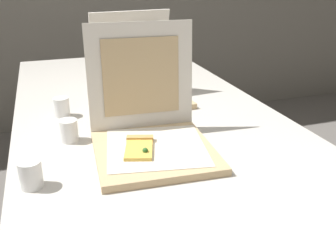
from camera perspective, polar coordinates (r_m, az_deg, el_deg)
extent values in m
cube|color=beige|center=(1.42, -2.84, -0.65)|extent=(0.96, 2.15, 0.03)
cylinder|color=gray|center=(2.45, -18.58, -1.54)|extent=(0.04, 0.04, 0.72)
cylinder|color=gray|center=(2.57, -0.02, 0.67)|extent=(0.04, 0.04, 0.72)
cube|color=tan|center=(1.12, -2.07, -5.50)|extent=(0.36, 0.36, 0.02)
cube|color=silver|center=(1.12, -1.82, -4.74)|extent=(0.33, 0.33, 0.00)
cube|color=silver|center=(1.22, -4.11, 5.94)|extent=(0.34, 0.05, 0.34)
cube|color=tan|center=(1.22, -4.04, 5.86)|extent=(0.25, 0.03, 0.25)
cube|color=#E5B74C|center=(1.10, -4.41, -5.08)|extent=(0.11, 0.15, 0.01)
cube|color=tan|center=(1.16, -4.24, -3.50)|extent=(0.08, 0.05, 0.02)
sphere|color=#2D6628|center=(1.07, -3.46, -5.28)|extent=(0.02, 0.02, 0.02)
cube|color=tan|center=(1.56, -4.14, 2.46)|extent=(0.38, 0.38, 0.02)
cube|color=silver|center=(1.55, -4.15, 2.81)|extent=(0.29, 0.29, 0.00)
cube|color=silver|center=(1.64, -5.98, 9.73)|extent=(0.35, 0.12, 0.34)
cube|color=tan|center=(1.63, -5.93, 9.74)|extent=(0.25, 0.08, 0.24)
cube|color=#EAC156|center=(1.50, -3.86, 2.39)|extent=(0.11, 0.14, 0.01)
cube|color=tan|center=(1.56, -3.33, 3.25)|extent=(0.06, 0.05, 0.02)
sphere|color=#2D6628|center=(1.49, -3.64, 2.64)|extent=(0.02, 0.02, 0.02)
cylinder|color=white|center=(1.02, -20.02, -8.34)|extent=(0.06, 0.06, 0.07)
cylinder|color=white|center=(1.45, -15.76, 1.22)|extent=(0.06, 0.06, 0.07)
cylinder|color=white|center=(1.24, -14.74, -2.22)|extent=(0.06, 0.06, 0.07)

